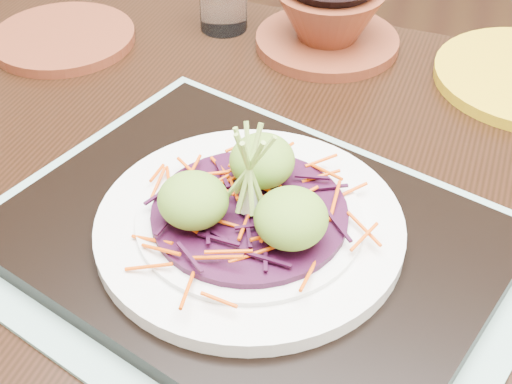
% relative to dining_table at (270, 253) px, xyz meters
% --- Properties ---
extents(dining_table, '(1.14, 0.82, 0.68)m').
position_rel_dining_table_xyz_m(dining_table, '(0.00, 0.00, 0.00)').
color(dining_table, black).
rests_on(dining_table, ground).
extents(placemat, '(0.55, 0.49, 0.00)m').
position_rel_dining_table_xyz_m(placemat, '(0.00, -0.09, 0.09)').
color(placemat, '#81A798').
rests_on(placemat, dining_table).
extents(serving_tray, '(0.48, 0.42, 0.02)m').
position_rel_dining_table_xyz_m(serving_tray, '(0.00, -0.09, 0.10)').
color(serving_tray, black).
rests_on(serving_tray, placemat).
extents(white_plate, '(0.26, 0.26, 0.02)m').
position_rel_dining_table_xyz_m(white_plate, '(0.00, -0.09, 0.12)').
color(white_plate, silver).
rests_on(white_plate, serving_tray).
extents(cabbage_bed, '(0.16, 0.16, 0.01)m').
position_rel_dining_table_xyz_m(cabbage_bed, '(0.00, -0.09, 0.13)').
color(cabbage_bed, '#340A25').
rests_on(cabbage_bed, white_plate).
extents(carrot_julienne, '(0.20, 0.20, 0.01)m').
position_rel_dining_table_xyz_m(carrot_julienne, '(0.00, -0.09, 0.14)').
color(carrot_julienne, '#DA4703').
rests_on(carrot_julienne, cabbage_bed).
extents(guacamole_scoops, '(0.14, 0.12, 0.04)m').
position_rel_dining_table_xyz_m(guacamole_scoops, '(0.00, -0.09, 0.16)').
color(guacamole_scoops, olive).
rests_on(guacamole_scoops, cabbage_bed).
extents(scallion_garnish, '(0.06, 0.06, 0.09)m').
position_rel_dining_table_xyz_m(scallion_garnish, '(0.00, -0.09, 0.17)').
color(scallion_garnish, '#87AD45').
rests_on(scallion_garnish, cabbage_bed).
extents(terracotta_side_plate, '(0.22, 0.22, 0.01)m').
position_rel_dining_table_xyz_m(terracotta_side_plate, '(-0.32, 0.20, 0.10)').
color(terracotta_side_plate, '#5F2816').
rests_on(terracotta_side_plate, dining_table).
extents(terracotta_bowl_set, '(0.18, 0.18, 0.07)m').
position_rel_dining_table_xyz_m(terracotta_bowl_set, '(-0.00, 0.28, 0.12)').
color(terracotta_bowl_set, '#5F2816').
rests_on(terracotta_bowl_set, dining_table).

